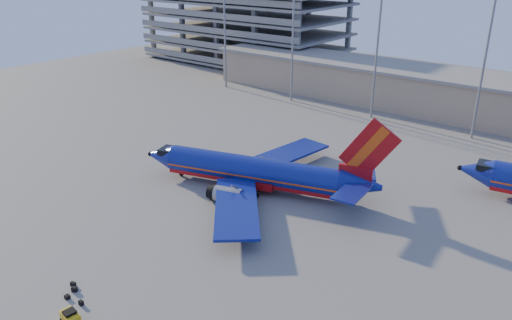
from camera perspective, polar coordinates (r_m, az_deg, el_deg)
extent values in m
plane|color=slate|center=(66.42, -1.33, -5.21)|extent=(220.00, 220.00, 0.00)
cube|color=#9E886D|center=(109.86, 23.06, 6.52)|extent=(120.00, 15.00, 8.00)
cube|color=slate|center=(108.91, 23.39, 8.63)|extent=(122.00, 16.00, 0.60)
cube|color=slate|center=(158.21, -1.15, 11.58)|extent=(60.00, 30.00, 0.70)
cube|color=slate|center=(157.48, -1.16, 13.08)|extent=(60.00, 30.00, 0.70)
cube|color=slate|center=(156.85, -1.17, 14.59)|extent=(60.00, 30.00, 0.70)
cube|color=slate|center=(156.33, -1.19, 16.12)|extent=(60.00, 30.00, 0.70)
cube|color=slate|center=(155.92, -1.20, 17.65)|extent=(60.00, 30.00, 0.70)
cube|color=slate|center=(166.77, 1.81, 15.44)|extent=(1.20, 1.20, 21.00)
cylinder|color=gray|center=(124.26, -3.59, 14.62)|extent=(0.44, 0.44, 28.00)
cylinder|color=gray|center=(111.86, 4.23, 13.74)|extent=(0.44, 0.44, 28.00)
cylinder|color=gray|center=(101.90, 13.68, 12.33)|extent=(0.44, 0.44, 28.00)
cylinder|color=gray|center=(95.16, 24.67, 10.26)|extent=(0.44, 0.44, 28.00)
cylinder|color=navy|center=(69.93, -0.43, -1.16)|extent=(25.03, 11.21, 3.86)
cube|color=#A90D12|center=(70.33, -0.43, -1.90)|extent=(24.81, 10.51, 1.36)
cube|color=#D74912|center=(70.04, -0.43, -1.36)|extent=(25.04, 11.25, 0.23)
cone|color=navy|center=(76.24, -10.74, 0.48)|extent=(5.34, 5.00, 3.86)
cube|color=black|center=(75.19, -9.91, 1.04)|extent=(3.20, 3.34, 0.83)
cone|color=navy|center=(66.12, 11.92, -2.79)|extent=(6.33, 5.31, 3.86)
cube|color=#A90D12|center=(65.66, 11.30, -1.57)|extent=(4.35, 1.86, 2.29)
cube|color=#A90D12|center=(64.08, 12.82, 1.23)|extent=(7.40, 2.62, 8.32)
cube|color=#D74912|center=(64.11, 12.64, 1.25)|extent=(4.99, 1.95, 6.53)
cube|color=navy|center=(69.15, 12.15, -1.13)|extent=(6.01, 7.35, 0.23)
cube|color=navy|center=(62.76, 11.00, -3.55)|extent=(3.75, 6.94, 0.23)
cube|color=navy|center=(77.76, 3.17, 0.55)|extent=(7.01, 16.65, 0.36)
cube|color=navy|center=(62.17, -2.26, -5.32)|extent=(14.62, 15.56, 0.36)
cube|color=#A90D12|center=(70.33, -0.03, -2.28)|extent=(7.19, 5.76, 1.04)
cylinder|color=gray|center=(75.62, 0.23, -0.62)|extent=(4.24, 3.22, 2.19)
cylinder|color=gray|center=(66.56, -3.18, -4.02)|extent=(4.24, 3.22, 2.19)
cylinder|color=gray|center=(75.52, -8.53, -1.43)|extent=(0.31, 0.31, 1.15)
cylinder|color=black|center=(75.61, -8.52, -1.60)|extent=(0.71, 0.45, 0.67)
cylinder|color=black|center=(72.71, 1.52, -2.27)|extent=(1.01, 0.81, 0.88)
cylinder|color=black|center=(68.13, -0.05, -4.04)|extent=(1.01, 0.81, 0.88)
cone|color=navy|center=(75.95, 23.77, -1.13)|extent=(5.04, 4.58, 3.98)
cube|color=black|center=(75.47, 24.93, -0.63)|extent=(2.95, 3.14, 0.86)
cube|color=gold|center=(49.70, -20.45, -16.53)|extent=(2.10, 1.35, 0.94)
cube|color=black|center=(49.36, -20.54, -16.01)|extent=(1.06, 1.14, 0.33)
cylinder|color=black|center=(50.69, -20.21, -16.30)|extent=(0.51, 0.23, 0.49)
cylinder|color=black|center=(50.42, -21.31, -16.72)|extent=(0.51, 0.23, 0.49)
cube|color=black|center=(54.69, -20.17, -13.17)|extent=(0.61, 0.45, 0.44)
cube|color=black|center=(53.18, -20.77, -14.42)|extent=(0.48, 0.44, 0.40)
cube|color=black|center=(51.91, -19.37, -15.15)|extent=(0.48, 0.37, 0.48)
cube|color=black|center=(53.88, -20.05, -13.71)|extent=(0.62, 0.57, 0.49)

